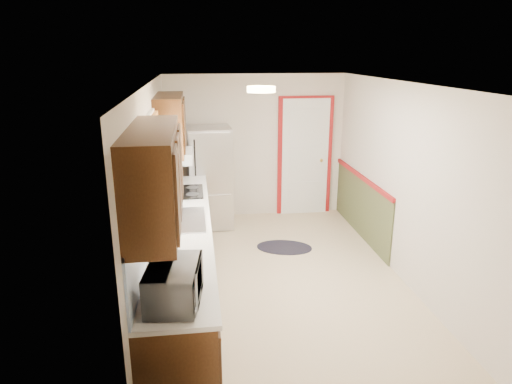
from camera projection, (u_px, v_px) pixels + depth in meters
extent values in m
cube|color=#C9B48E|center=(282.00, 281.00, 5.68)|extent=(3.20, 5.20, 0.12)
cube|color=white|center=(286.00, 84.00, 4.98)|extent=(3.20, 5.20, 0.12)
cube|color=beige|center=(255.00, 147.00, 7.70)|extent=(3.20, 0.10, 2.40)
cube|color=beige|center=(357.00, 298.00, 2.96)|extent=(3.20, 0.10, 2.40)
cube|color=beige|center=(153.00, 194.00, 5.14)|extent=(0.10, 5.20, 2.40)
cube|color=beige|center=(405.00, 184.00, 5.52)|extent=(0.10, 5.20, 2.40)
cube|color=#361D0C|center=(183.00, 265.00, 5.11)|extent=(0.60, 4.00, 0.90)
cube|color=silver|center=(182.00, 225.00, 4.98)|extent=(0.63, 4.00, 0.04)
cube|color=#63A1F2|center=(152.00, 201.00, 4.85)|extent=(0.02, 4.00, 0.55)
cube|color=#361D0C|center=(154.00, 177.00, 3.46)|extent=(0.35, 1.40, 0.75)
cube|color=#361D0C|center=(170.00, 124.00, 6.02)|extent=(0.35, 1.20, 0.75)
cube|color=white|center=(150.00, 162.00, 4.83)|extent=(0.02, 1.00, 0.90)
cube|color=#D04927|center=(153.00, 129.00, 4.73)|extent=(0.05, 1.12, 0.24)
cube|color=#B7B7BC|center=(182.00, 220.00, 5.06)|extent=(0.52, 0.82, 0.02)
cube|color=white|center=(176.00, 156.00, 6.21)|extent=(0.45, 0.60, 0.15)
cube|color=maroon|center=(305.00, 157.00, 7.84)|extent=(0.94, 0.05, 2.08)
cube|color=white|center=(305.00, 158.00, 7.81)|extent=(0.80, 0.04, 2.00)
cube|color=#444A29|center=(361.00, 207.00, 7.02)|extent=(0.02, 2.30, 0.90)
cube|color=maroon|center=(362.00, 177.00, 6.88)|extent=(0.04, 2.30, 0.06)
cylinder|color=#FFD88C|center=(261.00, 89.00, 4.76)|extent=(0.30, 0.30, 0.06)
imported|color=white|center=(174.00, 280.00, 3.35)|extent=(0.37, 0.59, 0.38)
cube|color=#B7B7BC|center=(210.00, 178.00, 7.29)|extent=(0.71, 0.67, 1.62)
cylinder|color=black|center=(196.00, 189.00, 6.94)|extent=(0.02, 0.02, 1.13)
ellipsoid|color=black|center=(284.00, 247.00, 6.65)|extent=(0.91, 0.71, 0.01)
cube|color=black|center=(183.00, 192.00, 6.06)|extent=(0.52, 0.63, 0.02)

